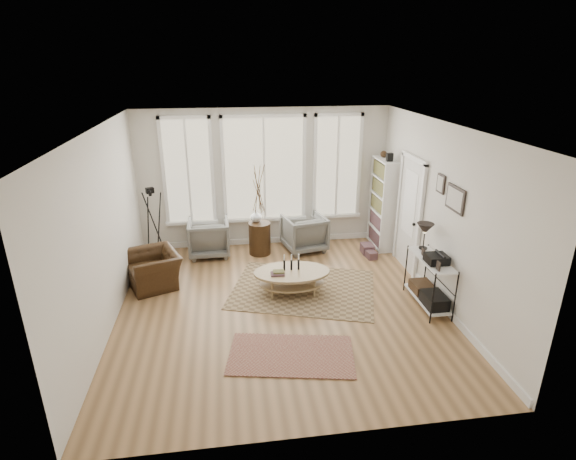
{
  "coord_description": "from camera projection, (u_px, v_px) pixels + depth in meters",
  "views": [
    {
      "loc": [
        -0.79,
        -6.39,
        3.82
      ],
      "look_at": [
        0.2,
        0.6,
        1.1
      ],
      "focal_mm": 28.0,
      "sensor_mm": 36.0,
      "label": 1
    }
  ],
  "objects": [
    {
      "name": "coffee_table",
      "position": [
        291.0,
        276.0,
        7.69
      ],
      "size": [
        1.32,
        0.86,
        0.6
      ],
      "color": "tan",
      "rests_on": "ground"
    },
    {
      "name": "wall_art",
      "position": [
        451.0,
        195.0,
        6.79
      ],
      "size": [
        0.04,
        0.88,
        0.44
      ],
      "color": "black",
      "rests_on": "ground"
    },
    {
      "name": "armchair_left",
      "position": [
        209.0,
        237.0,
        9.18
      ],
      "size": [
        0.83,
        0.86,
        0.76
      ],
      "primitive_type": "imported",
      "rotation": [
        0.0,
        0.0,
        3.17
      ],
      "color": "slate",
      "rests_on": "ground"
    },
    {
      "name": "rug_runner",
      "position": [
        291.0,
        355.0,
        6.15
      ],
      "size": [
        1.84,
        1.24,
        0.01
      ],
      "primitive_type": "cube",
      "rotation": [
        0.0,
        0.0,
        -0.18
      ],
      "color": "maroon",
      "rests_on": "ground"
    },
    {
      "name": "book_stack_far",
      "position": [
        371.0,
        255.0,
        9.11
      ],
      "size": [
        0.21,
        0.26,
        0.15
      ],
      "primitive_type": "cube",
      "rotation": [
        0.0,
        0.0,
        0.15
      ],
      "color": "brown",
      "rests_on": "ground"
    },
    {
      "name": "rug_main",
      "position": [
        303.0,
        289.0,
        7.92
      ],
      "size": [
        2.87,
        2.48,
        0.01
      ],
      "primitive_type": "cube",
      "rotation": [
        0.0,
        0.0,
        -0.3
      ],
      "color": "brown",
      "rests_on": "ground"
    },
    {
      "name": "accent_chair",
      "position": [
        154.0,
        269.0,
        7.97
      ],
      "size": [
        1.19,
        1.12,
        0.62
      ],
      "primitive_type": "imported",
      "rotation": [
        0.0,
        0.0,
        -1.18
      ],
      "color": "#321F10",
      "rests_on": "ground"
    },
    {
      "name": "low_shelf",
      "position": [
        429.0,
        277.0,
        7.23
      ],
      "size": [
        0.38,
        1.08,
        1.3
      ],
      "color": "white",
      "rests_on": "ground"
    },
    {
      "name": "armchair_right",
      "position": [
        304.0,
        233.0,
        9.42
      ],
      "size": [
        0.97,
        0.98,
        0.76
      ],
      "primitive_type": "imported",
      "rotation": [
        0.0,
        0.0,
        3.35
      ],
      "color": "slate",
      "rests_on": "ground"
    },
    {
      "name": "book_stack_near",
      "position": [
        367.0,
        249.0,
        9.34
      ],
      "size": [
        0.24,
        0.31,
        0.2
      ],
      "primitive_type": "cube",
      "rotation": [
        0.0,
        0.0,
        -0.0
      ],
      "color": "brown",
      "rests_on": "ground"
    },
    {
      "name": "vase",
      "position": [
        256.0,
        216.0,
        9.18
      ],
      "size": [
        0.24,
        0.24,
        0.24
      ],
      "primitive_type": "imported",
      "rotation": [
        0.0,
        0.0,
        0.06
      ],
      "color": "silver",
      "rests_on": "side_table"
    },
    {
      "name": "bookcase",
      "position": [
        383.0,
        204.0,
        9.41
      ],
      "size": [
        0.31,
        0.85,
        2.06
      ],
      "color": "white",
      "rests_on": "ground"
    },
    {
      "name": "tripod_camera",
      "position": [
        154.0,
        227.0,
        8.84
      ],
      "size": [
        0.53,
        0.53,
        1.5
      ],
      "color": "black",
      "rests_on": "ground"
    },
    {
      "name": "door",
      "position": [
        409.0,
        212.0,
        8.37
      ],
      "size": [
        0.09,
        1.06,
        2.22
      ],
      "color": "silver",
      "rests_on": "ground"
    },
    {
      "name": "bay_window",
      "position": [
        264.0,
        171.0,
        9.31
      ],
      "size": [
        4.14,
        0.12,
        2.24
      ],
      "color": "tan",
      "rests_on": "ground"
    },
    {
      "name": "side_table",
      "position": [
        259.0,
        212.0,
        9.05
      ],
      "size": [
        0.45,
        0.45,
        1.88
      ],
      "color": "#321F10",
      "rests_on": "ground"
    },
    {
      "name": "room",
      "position": [
        282.0,
        224.0,
        6.89
      ],
      "size": [
        5.5,
        5.54,
        2.9
      ],
      "color": "#9D7448",
      "rests_on": "ground"
    }
  ]
}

